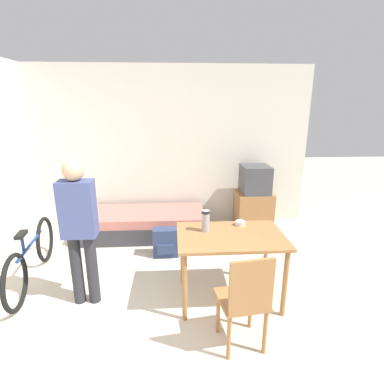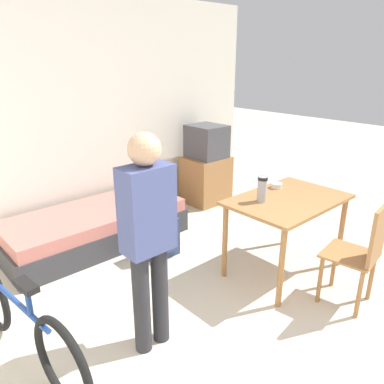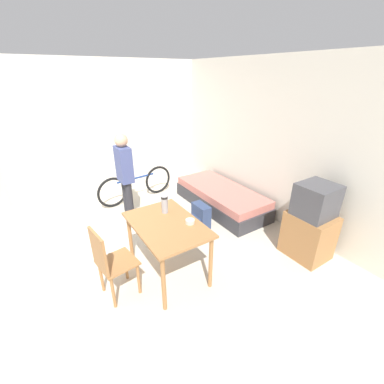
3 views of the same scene
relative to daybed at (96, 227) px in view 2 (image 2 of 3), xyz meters
name	(u,v)px [view 2 (image 2 of 3)]	position (x,y,z in m)	size (l,w,h in m)	color
wall_back	(82,116)	(0.23, 0.54, 1.15)	(5.17, 0.06, 2.70)	silver
daybed	(96,227)	(0.00, 0.00, 0.00)	(1.99, 0.86, 0.40)	#333338
tv	(206,167)	(1.83, 0.11, 0.32)	(0.58, 0.51, 1.11)	#9E6B3D
dining_table	(287,208)	(1.08, -1.75, 0.46)	(1.12, 0.75, 0.76)	#9E6B3D
wooden_chair	(362,250)	(1.08, -2.48, 0.32)	(0.45, 0.45, 0.93)	#9E6B3D
bicycle	(22,323)	(-1.22, -1.27, 0.12)	(0.23, 1.65, 0.71)	black
person_standing	(148,232)	(-0.47, -1.71, 0.71)	(0.34, 0.21, 1.57)	#28282D
thermos_flask	(262,188)	(0.82, -1.64, 0.70)	(0.09, 0.09, 0.23)	#99999E
mate_bowl	(277,186)	(1.23, -1.50, 0.59)	(0.11, 0.11, 0.05)	beige
backpack	(162,239)	(0.37, -0.74, 0.00)	(0.36, 0.21, 0.41)	navy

